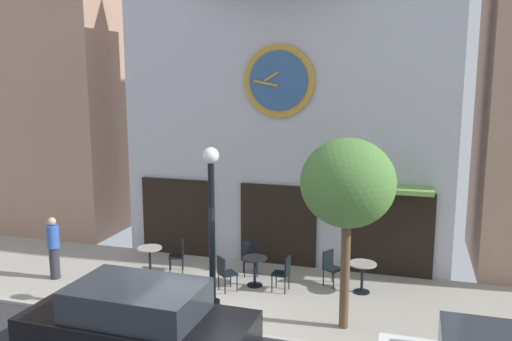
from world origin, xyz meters
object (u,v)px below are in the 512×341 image
cafe_table_center_right (150,256)px  pedestrian_blue (54,247)px  cafe_chair_corner (284,271)px  parked_car_black (138,325)px  cafe_chair_near_lamp (250,255)px  cafe_table_near_curb (362,272)px  cafe_table_center_left (255,267)px  cafe_chair_under_awning (225,271)px  cafe_chair_outer (179,254)px  street_lamp (212,232)px  cafe_chair_facing_street (331,265)px  street_tree (348,184)px

cafe_table_center_right → pedestrian_blue: (-2.28, -1.01, 0.35)m
cafe_table_center_right → cafe_chair_corner: bearing=-2.0°
parked_car_black → pedestrian_blue: bearing=142.9°
cafe_table_center_right → cafe_chair_near_lamp: 2.71m
cafe_table_near_curb → pedestrian_blue: (-7.92, -1.36, 0.33)m
cafe_table_near_curb → parked_car_black: 5.87m
cafe_table_center_left → cafe_chair_under_awning: size_ratio=0.83×
cafe_table_center_left → cafe_chair_corner: bearing=-10.1°
cafe_chair_outer → cafe_chair_near_lamp: bearing=12.2°
cafe_table_center_left → cafe_table_near_curb: 2.70m
street_lamp → parked_car_black: street_lamp is taller
street_lamp → cafe_table_center_right: size_ratio=5.15×
cafe_chair_facing_street → parked_car_black: parked_car_black is taller
street_tree → pedestrian_blue: street_tree is taller
cafe_chair_under_awning → cafe_chair_corner: size_ratio=1.00×
cafe_chair_outer → parked_car_black: bearing=-74.7°
street_lamp → parked_car_black: bearing=-104.8°
street_tree → cafe_table_center_left: 3.98m
street_tree → cafe_table_center_left: street_tree is taller
pedestrian_blue → parked_car_black: bearing=-37.1°
cafe_chair_corner → cafe_chair_outer: (-3.05, 0.48, 0.00)m
cafe_table_center_right → cafe_chair_under_awning: bearing=-13.1°
cafe_table_center_left → cafe_chair_corner: 0.81m
street_lamp → cafe_table_near_curb: 4.08m
cafe_table_center_right → cafe_table_near_curb: 5.65m
cafe_chair_near_lamp → cafe_chair_outer: size_ratio=1.00×
street_lamp → cafe_chair_outer: bearing=129.2°
cafe_table_near_curb → street_tree: bearing=-95.5°
cafe_table_center_left → parked_car_black: bearing=-103.4°
cafe_chair_facing_street → cafe_chair_near_lamp: bearing=176.5°
street_tree → cafe_table_near_curb: (0.19, 2.00, -2.60)m
street_tree → cafe_chair_under_awning: bearing=160.3°
cafe_chair_near_lamp → street_lamp: bearing=-90.9°
cafe_table_near_curb → street_lamp: bearing=-143.6°
cafe_table_near_curb → cafe_chair_corner: 1.94m
cafe_table_center_left → cafe_chair_under_awning: cafe_chair_under_awning is taller
street_lamp → parked_car_black: 2.65m
cafe_chair_under_awning → pedestrian_blue: 4.66m
cafe_chair_corner → pedestrian_blue: pedestrian_blue is taller
cafe_chair_facing_street → street_lamp: bearing=-131.5°
street_lamp → cafe_chair_near_lamp: (0.04, 2.68, -1.42)m
cafe_table_center_left → cafe_table_near_curb: bearing=7.2°
cafe_table_center_left → cafe_chair_facing_street: size_ratio=0.83×
cafe_table_center_left → cafe_chair_outer: (-2.26, 0.33, 0.03)m
cafe_chair_near_lamp → cafe_chair_corner: size_ratio=1.00×
cafe_table_center_right → parked_car_black: bearing=-65.1°
pedestrian_blue → cafe_chair_under_awning: bearing=5.7°
cafe_table_near_curb → cafe_chair_corner: bearing=-165.7°
street_lamp → cafe_chair_under_awning: bearing=98.7°
cafe_table_center_left → cafe_chair_near_lamp: cafe_chair_near_lamp is taller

